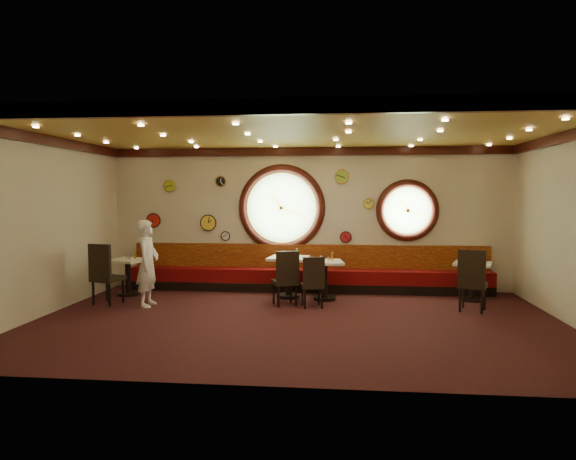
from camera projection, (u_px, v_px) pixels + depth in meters
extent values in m
cube|color=black|center=(297.00, 321.00, 8.73)|extent=(9.00, 6.00, 0.00)
cube|color=#B78B33|center=(297.00, 131.00, 8.51)|extent=(9.00, 6.00, 0.02)
cube|color=beige|center=(308.00, 219.00, 11.60)|extent=(9.00, 0.02, 3.20)
cube|color=beige|center=(274.00, 245.00, 5.64)|extent=(9.00, 0.02, 3.20)
cube|color=beige|center=(44.00, 226.00, 9.08)|extent=(0.02, 6.00, 3.20)
cube|color=black|center=(308.00, 152.00, 11.44)|extent=(9.00, 0.10, 0.18)
cube|color=black|center=(274.00, 107.00, 5.59)|extent=(9.00, 0.10, 0.18)
cube|color=black|center=(44.00, 140.00, 8.97)|extent=(0.10, 6.00, 0.18)
cube|color=black|center=(307.00, 287.00, 11.42)|extent=(8.00, 0.55, 0.20)
cube|color=#5E080A|center=(307.00, 276.00, 11.41)|extent=(8.00, 0.55, 0.30)
cube|color=#650B07|center=(308.00, 257.00, 11.60)|extent=(8.00, 0.10, 0.55)
cylinder|color=#8FBF72|center=(282.00, 208.00, 11.64)|extent=(1.66, 0.02, 1.66)
torus|color=black|center=(282.00, 208.00, 11.62)|extent=(1.98, 0.18, 1.98)
torus|color=gold|center=(282.00, 208.00, 11.59)|extent=(1.61, 0.03, 1.61)
cylinder|color=#8FBF72|center=(407.00, 210.00, 11.35)|extent=(1.10, 0.02, 1.10)
torus|color=black|center=(407.00, 210.00, 11.34)|extent=(1.38, 0.18, 1.38)
torus|color=gold|center=(407.00, 210.00, 11.31)|extent=(1.09, 0.03, 1.09)
cylinder|color=black|center=(221.00, 181.00, 11.70)|extent=(0.24, 0.03, 0.24)
cylinder|color=yellow|center=(208.00, 223.00, 11.80)|extent=(0.36, 0.03, 0.36)
cylinder|color=white|center=(225.00, 236.00, 11.78)|extent=(0.20, 0.03, 0.20)
cylinder|color=#94C23C|center=(342.00, 177.00, 11.41)|extent=(0.30, 0.03, 0.30)
cylinder|color=red|center=(346.00, 237.00, 11.50)|extent=(0.24, 0.03, 0.24)
cylinder|color=#E7E04D|center=(369.00, 204.00, 11.40)|extent=(0.22, 0.03, 0.22)
cylinder|color=red|center=(154.00, 220.00, 11.93)|extent=(0.32, 0.03, 0.32)
cylinder|color=#A9CF29|center=(170.00, 186.00, 11.83)|extent=(0.26, 0.03, 0.26)
cylinder|color=black|center=(129.00, 294.00, 10.96)|extent=(0.45, 0.45, 0.06)
cylinder|color=black|center=(128.00, 277.00, 10.93)|extent=(0.12, 0.12, 0.71)
cube|color=white|center=(128.00, 260.00, 10.91)|extent=(0.88, 0.88, 0.05)
cylinder|color=black|center=(288.00, 296.00, 10.73)|extent=(0.49, 0.49, 0.07)
cylinder|color=black|center=(288.00, 277.00, 10.70)|extent=(0.13, 0.13, 0.78)
cube|color=white|center=(288.00, 258.00, 10.67)|extent=(0.87, 0.87, 0.06)
cylinder|color=black|center=(324.00, 298.00, 10.50)|extent=(0.46, 0.46, 0.06)
cylinder|color=black|center=(324.00, 281.00, 10.47)|extent=(0.12, 0.12, 0.73)
cube|color=white|center=(325.00, 262.00, 10.45)|extent=(0.82, 0.82, 0.05)
cylinder|color=black|center=(472.00, 299.00, 10.39)|extent=(0.45, 0.45, 0.06)
cylinder|color=black|center=(472.00, 282.00, 10.37)|extent=(0.12, 0.12, 0.71)
cube|color=white|center=(473.00, 264.00, 10.34)|extent=(0.90, 0.90, 0.05)
cube|color=black|center=(108.00, 278.00, 10.09)|extent=(0.62, 0.62, 0.09)
cube|color=black|center=(100.00, 261.00, 9.86)|extent=(0.50, 0.20, 0.66)
cube|color=black|center=(285.00, 282.00, 9.98)|extent=(0.59, 0.59, 0.08)
cube|color=black|center=(288.00, 267.00, 9.77)|extent=(0.44, 0.23, 0.59)
cube|color=black|center=(312.00, 286.00, 9.80)|extent=(0.49, 0.49, 0.07)
cube|color=black|center=(314.00, 271.00, 9.60)|extent=(0.41, 0.14, 0.54)
cube|color=black|center=(473.00, 285.00, 9.46)|extent=(0.63, 0.63, 0.08)
cube|color=black|center=(472.00, 267.00, 9.25)|extent=(0.47, 0.24, 0.63)
cylinder|color=silver|center=(126.00, 256.00, 11.00)|extent=(0.03, 0.03, 0.09)
cylinder|color=silver|center=(284.00, 254.00, 10.75)|extent=(0.04, 0.04, 0.11)
cylinder|color=silver|center=(321.00, 258.00, 10.49)|extent=(0.04, 0.04, 0.10)
cylinder|color=silver|center=(469.00, 259.00, 10.43)|extent=(0.04, 0.04, 0.11)
cylinder|color=#BBBABF|center=(129.00, 257.00, 10.90)|extent=(0.03, 0.03, 0.09)
cylinder|color=silver|center=(292.00, 255.00, 10.64)|extent=(0.04, 0.04, 0.10)
cylinder|color=silver|center=(328.00, 259.00, 10.39)|extent=(0.03, 0.03, 0.09)
cylinder|color=silver|center=(472.00, 261.00, 10.27)|extent=(0.03, 0.03, 0.09)
cylinder|color=gold|center=(135.00, 255.00, 10.96)|extent=(0.05, 0.05, 0.17)
cylinder|color=gold|center=(297.00, 252.00, 10.76)|extent=(0.05, 0.05, 0.16)
cylinder|color=orange|center=(332.00, 256.00, 10.50)|extent=(0.05, 0.05, 0.17)
cylinder|color=gold|center=(477.00, 258.00, 10.46)|extent=(0.05, 0.05, 0.14)
imported|color=white|center=(148.00, 263.00, 9.86)|extent=(0.41, 0.62, 1.67)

